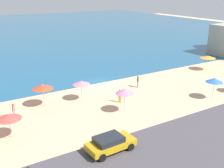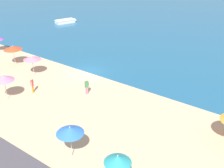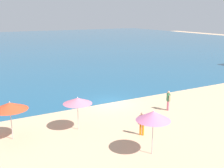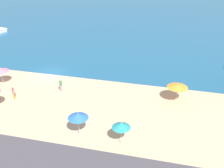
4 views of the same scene
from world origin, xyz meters
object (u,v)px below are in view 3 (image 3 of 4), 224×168
Objects in this scene: beach_umbrella_1 at (10,106)px; bather_1 at (168,99)px; beach_umbrella_0 at (153,116)px; bather_2 at (142,122)px; beach_umbrella_2 at (77,101)px.

beach_umbrella_1 is 12.83m from bather_1.
bather_2 is at bearing 68.07° from beach_umbrella_0.
beach_umbrella_2 is 1.41× the size of bather_1.
bather_2 is (7.85, -3.65, -1.38)m from beach_umbrella_1.
beach_umbrella_0 is 1.05× the size of beach_umbrella_1.
beach_umbrella_2 reaches higher than bather_1.
beach_umbrella_1 is 4.48m from beach_umbrella_2.
bather_1 is at bearing 43.32° from beach_umbrella_0.
bather_1 is at bearing -2.59° from beach_umbrella_1.
beach_umbrella_1 is at bearing 171.94° from beach_umbrella_2.
bather_2 is at bearing -147.86° from bather_1.
bather_2 is (1.00, 2.48, -1.48)m from beach_umbrella_0.
beach_umbrella_0 reaches higher than beach_umbrella_2.
beach_umbrella_2 is 1.47× the size of bather_2.
bather_1 is (5.89, 5.56, -1.43)m from beach_umbrella_0.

